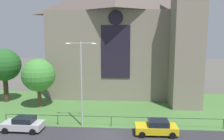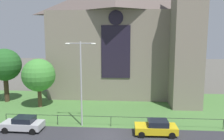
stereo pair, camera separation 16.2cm
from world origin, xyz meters
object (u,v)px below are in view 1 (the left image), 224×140
at_px(tree_left_far, 4,65).
at_px(streetlamp_near, 81,74).
at_px(tree_left_near, 39,75).
at_px(church_building, 122,36).
at_px(parked_car_silver, 23,124).
at_px(parked_car_yellow, 156,127).

xyz_separation_m(tree_left_far, streetlamp_near, (13.67, -8.60, 0.14)).
distance_m(tree_left_near, streetlamp_near, 9.85).
distance_m(church_building, parked_car_silver, 21.93).
xyz_separation_m(tree_left_near, parked_car_yellow, (15.40, -8.00, -3.85)).
height_order(streetlamp_near, parked_car_silver, streetlamp_near).
height_order(church_building, parked_car_yellow, church_building).
relative_size(church_building, tree_left_far, 3.16).
distance_m(streetlamp_near, parked_car_silver, 8.00).
height_order(tree_left_near, streetlamp_near, streetlamp_near).
height_order(parked_car_silver, parked_car_yellow, same).
xyz_separation_m(streetlamp_near, parked_car_yellow, (7.96, -1.67, -5.11)).
distance_m(church_building, tree_left_near, 15.66).
relative_size(tree_left_near, tree_left_far, 0.84).
xyz_separation_m(streetlamp_near, parked_car_silver, (-5.93, -1.68, -5.11)).
bearing_deg(tree_left_far, tree_left_near, -19.97).
distance_m(tree_left_near, parked_car_silver, 9.02).
distance_m(parked_car_silver, parked_car_yellow, 13.89).
distance_m(church_building, tree_left_far, 19.48).
bearing_deg(church_building, streetlamp_near, -104.61).
height_order(tree_left_near, parked_car_silver, tree_left_near).
xyz_separation_m(tree_left_near, parked_car_silver, (1.51, -8.01, -3.85)).
relative_size(church_building, parked_car_silver, 6.13).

